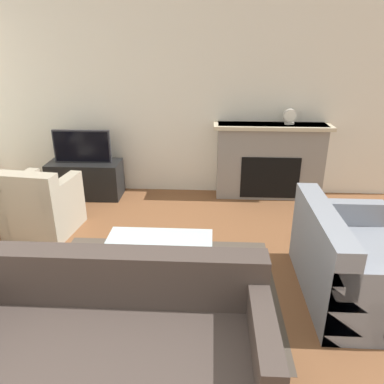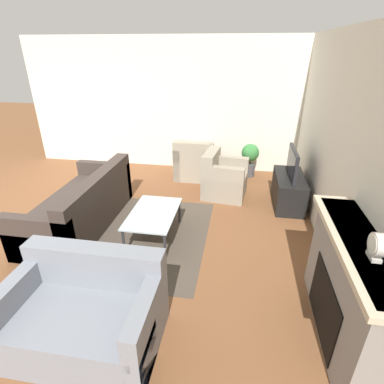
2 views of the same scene
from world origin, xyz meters
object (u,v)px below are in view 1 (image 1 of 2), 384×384
object	(u,v)px
armchair_accent	(42,209)
mantel_clock	(290,116)
tv	(82,146)
couch_loveseat	(350,266)
couch_sectional	(112,347)
coffee_table	(158,247)

from	to	relation	value
armchair_accent	mantel_clock	distance (m)	3.40
tv	mantel_clock	distance (m)	2.91
couch_loveseat	armchair_accent	bearing A→B (deg)	72.78
couch_sectional	couch_loveseat	world-z (taller)	same
couch_sectional	mantel_clock	xyz separation A→B (m)	(1.68, 3.31, 0.89)
armchair_accent	coffee_table	world-z (taller)	armchair_accent
armchair_accent	coffee_table	xyz separation A→B (m)	(1.50, -0.87, 0.05)
tv	coffee_table	bearing A→B (deg)	-56.11
tv	armchair_accent	size ratio (longest dim) A/B	0.98
tv	couch_loveseat	world-z (taller)	tv
mantel_clock	couch_sectional	bearing A→B (deg)	-116.90
couch_loveseat	mantel_clock	size ratio (longest dim) A/B	6.40
armchair_accent	coffee_table	distance (m)	1.73
tv	mantel_clock	size ratio (longest dim) A/B	3.89
armchair_accent	couch_loveseat	bearing A→B (deg)	169.70
coffee_table	mantel_clock	world-z (taller)	mantel_clock
tv	couch_sectional	size ratio (longest dim) A/B	0.39
couch_sectional	couch_loveseat	bearing A→B (deg)	28.85
couch_loveseat	coffee_table	world-z (taller)	couch_loveseat
coffee_table	mantel_clock	bearing A→B (deg)	54.50
couch_sectional	armchair_accent	world-z (taller)	same
armchair_accent	tv	bearing A→B (deg)	-91.09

